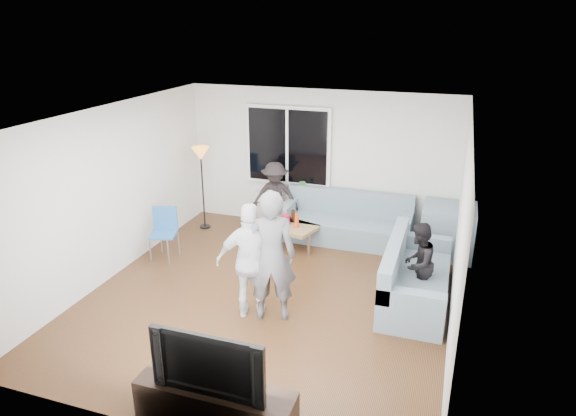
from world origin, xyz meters
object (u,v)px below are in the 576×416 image
(spectator_right, at_px, (418,263))
(side_chair, at_px, (164,235))
(sofa_right_section, at_px, (417,273))
(television, at_px, (213,359))
(player_right, at_px, (252,261))
(tv_console, at_px, (215,406))
(floor_lamp, at_px, (203,189))
(spectator_back, at_px, (275,197))
(coffee_table, at_px, (285,234))
(sofa_back_section, at_px, (346,218))
(player_left, at_px, (271,256))

(spectator_right, bearing_deg, side_chair, -73.46)
(sofa_right_section, distance_m, television, 3.48)
(player_right, height_order, television, player_right)
(tv_console, bearing_deg, side_chair, 128.26)
(side_chair, xyz_separation_m, television, (2.44, -3.09, 0.34))
(floor_lamp, xyz_separation_m, spectator_back, (1.33, 0.28, -0.12))
(coffee_table, height_order, spectator_back, spectator_back)
(sofa_back_section, relative_size, floor_lamp, 1.47)
(spectator_back, bearing_deg, television, -95.02)
(side_chair, distance_m, player_right, 2.35)
(floor_lamp, height_order, television, floor_lamp)
(sofa_right_section, bearing_deg, tv_console, 151.90)
(sofa_back_section, relative_size, player_left, 1.28)
(side_chair, height_order, floor_lamp, floor_lamp)
(coffee_table, bearing_deg, sofa_back_section, 28.58)
(sofa_back_section, distance_m, sofa_right_section, 2.21)
(side_chair, xyz_separation_m, spectator_back, (1.33, 1.71, 0.23))
(floor_lamp, bearing_deg, tv_console, -61.64)
(tv_console, height_order, television, television)
(side_chair, relative_size, player_right, 0.54)
(television, bearing_deg, spectator_back, 103.04)
(floor_lamp, relative_size, spectator_right, 1.32)
(sofa_back_section, bearing_deg, floor_lamp, -174.62)
(player_right, height_order, tv_console, player_right)
(player_left, relative_size, player_right, 1.13)
(sofa_back_section, bearing_deg, player_left, -97.96)
(sofa_back_section, distance_m, side_chair, 3.16)
(player_left, bearing_deg, side_chair, -43.52)
(spectator_back, bearing_deg, side_chair, -145.91)
(television, bearing_deg, tv_console, 0.00)
(sofa_right_section, height_order, coffee_table, sofa_right_section)
(sofa_back_section, distance_m, floor_lamp, 2.71)
(floor_lamp, bearing_deg, sofa_right_section, -19.77)
(sofa_right_section, xyz_separation_m, spectator_right, (0.00, -0.04, 0.16))
(side_chair, distance_m, floor_lamp, 1.47)
(tv_console, relative_size, television, 1.40)
(sofa_back_section, height_order, spectator_right, spectator_right)
(player_left, xyz_separation_m, player_right, (-0.26, -0.02, -0.10))
(sofa_back_section, xyz_separation_m, coffee_table, (-0.96, -0.52, -0.22))
(sofa_back_section, bearing_deg, side_chair, -147.93)
(floor_lamp, distance_m, player_right, 3.26)
(spectator_back, bearing_deg, player_right, -94.08)
(coffee_table, height_order, player_left, player_left)
(side_chair, bearing_deg, floor_lamp, 72.73)
(sofa_right_section, bearing_deg, spectator_right, -180.00)
(sofa_back_section, xyz_separation_m, spectator_back, (-1.35, 0.03, 0.24))
(sofa_back_section, xyz_separation_m, television, (-0.24, -4.77, 0.34))
(sofa_back_section, xyz_separation_m, tv_console, (-0.24, -4.77, -0.20))
(spectator_right, bearing_deg, floor_lamp, -92.64)
(television, bearing_deg, sofa_right_section, 61.90)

